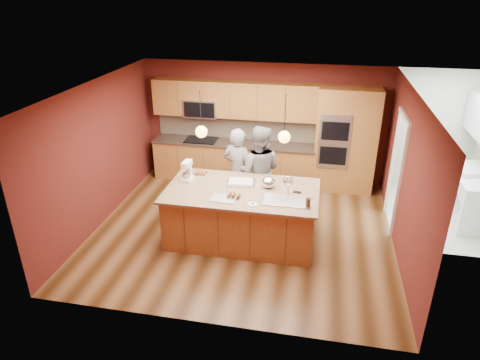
% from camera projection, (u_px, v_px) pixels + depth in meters
% --- Properties ---
extents(floor, '(5.50, 5.50, 0.00)m').
position_uv_depth(floor, '(243.00, 230.00, 8.12)').
color(floor, '#42260F').
rests_on(floor, ground).
extents(ceiling, '(5.50, 5.50, 0.00)m').
position_uv_depth(ceiling, '(243.00, 88.00, 6.98)').
color(ceiling, white).
rests_on(ceiling, ground).
extents(wall_back, '(5.50, 0.00, 5.50)m').
position_uv_depth(wall_back, '(263.00, 123.00, 9.78)').
color(wall_back, '#561B16').
rests_on(wall_back, ground).
extents(wall_front, '(5.50, 0.00, 5.50)m').
position_uv_depth(wall_front, '(206.00, 241.00, 5.33)').
color(wall_front, '#561B16').
rests_on(wall_front, ground).
extents(wall_left, '(0.00, 5.00, 5.00)m').
position_uv_depth(wall_left, '(100.00, 153.00, 8.03)').
color(wall_left, '#561B16').
rests_on(wall_left, ground).
extents(wall_right, '(0.00, 5.00, 5.00)m').
position_uv_depth(wall_right, '(406.00, 177.00, 7.07)').
color(wall_right, '#561B16').
rests_on(wall_right, ground).
extents(cabinet_run, '(3.74, 0.64, 2.30)m').
position_uv_depth(cabinet_run, '(232.00, 139.00, 9.83)').
color(cabinet_run, brown).
rests_on(cabinet_run, floor).
extents(oven_column, '(1.30, 0.62, 2.30)m').
position_uv_depth(oven_column, '(345.00, 141.00, 9.27)').
color(oven_column, brown).
rests_on(oven_column, floor).
extents(doorway_trim, '(0.08, 1.11, 2.20)m').
position_uv_depth(doorway_trim, '(396.00, 174.00, 7.92)').
color(doorway_trim, silver).
rests_on(doorway_trim, wall_right).
extents(pendant_left, '(0.20, 0.20, 0.80)m').
position_uv_depth(pendant_left, '(201.00, 131.00, 7.15)').
color(pendant_left, black).
rests_on(pendant_left, ceiling).
extents(pendant_right, '(0.20, 0.20, 0.80)m').
position_uv_depth(pendant_right, '(284.00, 137.00, 6.91)').
color(pendant_right, black).
rests_on(pendant_right, ceiling).
extents(island, '(2.67, 1.49, 1.36)m').
position_uv_depth(island, '(243.00, 214.00, 7.66)').
color(island, brown).
rests_on(island, floor).
extents(person_left, '(0.74, 0.60, 1.77)m').
position_uv_depth(person_left, '(238.00, 171.00, 8.43)').
color(person_left, black).
rests_on(person_left, floor).
extents(person_right, '(0.90, 0.70, 1.84)m').
position_uv_depth(person_right, '(259.00, 171.00, 8.35)').
color(person_right, slate).
rests_on(person_right, floor).
extents(stand_mixer, '(0.21, 0.28, 0.37)m').
position_uv_depth(stand_mixer, '(187.00, 172.00, 7.76)').
color(stand_mixer, white).
rests_on(stand_mixer, island).
extents(sheet_cake, '(0.54, 0.43, 0.05)m').
position_uv_depth(sheet_cake, '(241.00, 182.00, 7.69)').
color(sheet_cake, silver).
rests_on(sheet_cake, island).
extents(cooling_rack, '(0.44, 0.33, 0.02)m').
position_uv_depth(cooling_rack, '(224.00, 199.00, 7.14)').
color(cooling_rack, silver).
rests_on(cooling_rack, island).
extents(mixing_bowl, '(0.24, 0.24, 0.21)m').
position_uv_depth(mixing_bowl, '(268.00, 182.00, 7.51)').
color(mixing_bowl, silver).
rests_on(mixing_bowl, island).
extents(plate, '(0.17, 0.17, 0.01)m').
position_uv_depth(plate, '(253.00, 204.00, 6.96)').
color(plate, white).
rests_on(plate, island).
extents(tumbler, '(0.08, 0.08, 0.15)m').
position_uv_depth(tumbler, '(308.00, 203.00, 6.87)').
color(tumbler, '#331D10').
rests_on(tumbler, island).
extents(phone, '(0.15, 0.10, 0.01)m').
position_uv_depth(phone, '(297.00, 192.00, 7.37)').
color(phone, black).
rests_on(phone, island).
extents(cupcakes_left, '(0.22, 0.22, 0.07)m').
position_uv_depth(cupcakes_left, '(201.00, 172.00, 8.07)').
color(cupcakes_left, '#B3693C').
rests_on(cupcakes_left, island).
extents(cupcakes_rack, '(0.23, 0.16, 0.07)m').
position_uv_depth(cupcakes_rack, '(234.00, 195.00, 7.17)').
color(cupcakes_rack, '#B3693C').
rests_on(cupcakes_rack, island).
extents(cupcakes_right, '(0.14, 0.21, 0.06)m').
position_uv_depth(cupcakes_right, '(288.00, 179.00, 7.78)').
color(cupcakes_right, '#B3693C').
rests_on(cupcakes_right, island).
extents(washer, '(0.61, 0.63, 0.94)m').
position_uv_depth(washer, '(473.00, 207.00, 7.95)').
color(washer, white).
rests_on(washer, floor).
extents(dryer, '(0.80, 0.82, 1.03)m').
position_uv_depth(dryer, '(465.00, 190.00, 8.48)').
color(dryer, white).
rests_on(dryer, floor).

